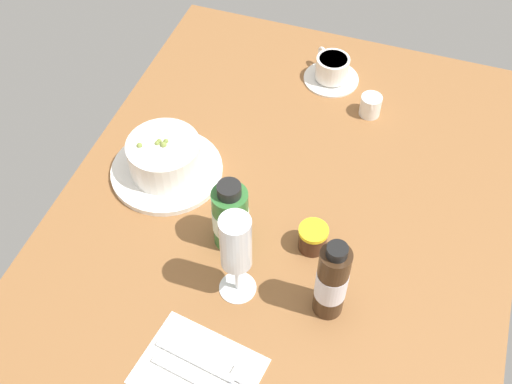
{
  "coord_description": "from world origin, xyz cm",
  "views": [
    {
      "loc": [
        69.51,
        18.16,
        93.36
      ],
      "look_at": [
        1.86,
        -5.13,
        5.21
      ],
      "focal_mm": 43.87,
      "sensor_mm": 36.0,
      "label": 1
    }
  ],
  "objects_px": {
    "creamer_jug": "(371,106)",
    "jam_jar": "(313,238)",
    "sauce_bottle_green": "(231,217)",
    "sauce_bottle_brown": "(332,282)",
    "coffee_cup": "(332,70)",
    "wine_glass": "(236,247)",
    "porridge_bowl": "(165,159)",
    "cutlery_setting": "(201,372)"
  },
  "relations": [
    {
      "from": "creamer_jug",
      "to": "jam_jar",
      "type": "bearing_deg",
      "value": -3.56
    },
    {
      "from": "jam_jar",
      "to": "sauce_bottle_green",
      "type": "distance_m",
      "value": 0.15
    },
    {
      "from": "sauce_bottle_brown",
      "to": "sauce_bottle_green",
      "type": "distance_m",
      "value": 0.21
    },
    {
      "from": "coffee_cup",
      "to": "sauce_bottle_brown",
      "type": "xyz_separation_m",
      "value": [
        0.56,
        0.14,
        0.05
      ]
    },
    {
      "from": "wine_glass",
      "to": "coffee_cup",
      "type": "bearing_deg",
      "value": 178.65
    },
    {
      "from": "coffee_cup",
      "to": "creamer_jug",
      "type": "relative_size",
      "value": 2.28
    },
    {
      "from": "porridge_bowl",
      "to": "wine_glass",
      "type": "distance_m",
      "value": 0.31
    },
    {
      "from": "wine_glass",
      "to": "sauce_bottle_green",
      "type": "bearing_deg",
      "value": -153.8
    },
    {
      "from": "creamer_jug",
      "to": "jam_jar",
      "type": "relative_size",
      "value": 1.02
    },
    {
      "from": "porridge_bowl",
      "to": "sauce_bottle_brown",
      "type": "xyz_separation_m",
      "value": [
        0.19,
        0.38,
        0.04
      ]
    },
    {
      "from": "cutlery_setting",
      "to": "jam_jar",
      "type": "height_order",
      "value": "jam_jar"
    },
    {
      "from": "cutlery_setting",
      "to": "jam_jar",
      "type": "relative_size",
      "value": 3.84
    },
    {
      "from": "porridge_bowl",
      "to": "coffee_cup",
      "type": "height_order",
      "value": "porridge_bowl"
    },
    {
      "from": "cutlery_setting",
      "to": "sauce_bottle_brown",
      "type": "relative_size",
      "value": 1.15
    },
    {
      "from": "creamer_jug",
      "to": "sauce_bottle_green",
      "type": "relative_size",
      "value": 0.36
    },
    {
      "from": "porridge_bowl",
      "to": "jam_jar",
      "type": "relative_size",
      "value": 4.13
    },
    {
      "from": "wine_glass",
      "to": "sauce_bottle_green",
      "type": "xyz_separation_m",
      "value": [
        -0.09,
        -0.05,
        -0.06
      ]
    },
    {
      "from": "wine_glass",
      "to": "creamer_jug",
      "type": "bearing_deg",
      "value": 166.39
    },
    {
      "from": "sauce_bottle_green",
      "to": "creamer_jug",
      "type": "bearing_deg",
      "value": 157.68
    },
    {
      "from": "sauce_bottle_brown",
      "to": "wine_glass",
      "type": "bearing_deg",
      "value": -84.64
    },
    {
      "from": "creamer_jug",
      "to": "jam_jar",
      "type": "height_order",
      "value": "same"
    },
    {
      "from": "coffee_cup",
      "to": "sauce_bottle_green",
      "type": "relative_size",
      "value": 0.82
    },
    {
      "from": "coffee_cup",
      "to": "porridge_bowl",
      "type": "bearing_deg",
      "value": -32.07
    },
    {
      "from": "coffee_cup",
      "to": "sauce_bottle_brown",
      "type": "relative_size",
      "value": 0.7
    },
    {
      "from": "wine_glass",
      "to": "sauce_bottle_green",
      "type": "height_order",
      "value": "wine_glass"
    },
    {
      "from": "porridge_bowl",
      "to": "sauce_bottle_brown",
      "type": "height_order",
      "value": "sauce_bottle_brown"
    },
    {
      "from": "porridge_bowl",
      "to": "creamer_jug",
      "type": "relative_size",
      "value": 4.05
    },
    {
      "from": "sauce_bottle_brown",
      "to": "sauce_bottle_green",
      "type": "height_order",
      "value": "sauce_bottle_brown"
    },
    {
      "from": "coffee_cup",
      "to": "wine_glass",
      "type": "distance_m",
      "value": 0.58
    },
    {
      "from": "cutlery_setting",
      "to": "sauce_bottle_brown",
      "type": "height_order",
      "value": "sauce_bottle_brown"
    },
    {
      "from": "jam_jar",
      "to": "sauce_bottle_green",
      "type": "xyz_separation_m",
      "value": [
        0.03,
        -0.14,
        0.04
      ]
    },
    {
      "from": "cutlery_setting",
      "to": "jam_jar",
      "type": "distance_m",
      "value": 0.3
    },
    {
      "from": "porridge_bowl",
      "to": "cutlery_setting",
      "type": "height_order",
      "value": "porridge_bowl"
    },
    {
      "from": "cutlery_setting",
      "to": "sauce_bottle_green",
      "type": "xyz_separation_m",
      "value": [
        -0.25,
        -0.04,
        0.07
      ]
    },
    {
      "from": "cutlery_setting",
      "to": "coffee_cup",
      "type": "relative_size",
      "value": 1.65
    },
    {
      "from": "coffee_cup",
      "to": "sauce_bottle_green",
      "type": "distance_m",
      "value": 0.49
    },
    {
      "from": "coffee_cup",
      "to": "sauce_bottle_brown",
      "type": "height_order",
      "value": "sauce_bottle_brown"
    },
    {
      "from": "coffee_cup",
      "to": "jam_jar",
      "type": "bearing_deg",
      "value": 10.42
    },
    {
      "from": "jam_jar",
      "to": "sauce_bottle_brown",
      "type": "bearing_deg",
      "value": 27.71
    },
    {
      "from": "coffee_cup",
      "to": "wine_glass",
      "type": "bearing_deg",
      "value": -1.35
    },
    {
      "from": "coffee_cup",
      "to": "cutlery_setting",
      "type": "bearing_deg",
      "value": -1.27
    },
    {
      "from": "jam_jar",
      "to": "sauce_bottle_green",
      "type": "relative_size",
      "value": 0.35
    }
  ]
}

